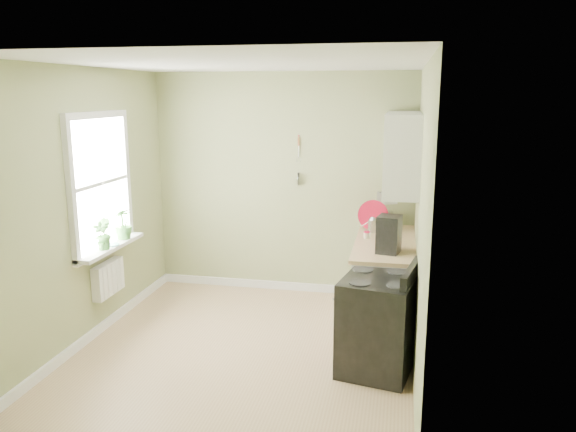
% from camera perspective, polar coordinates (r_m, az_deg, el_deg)
% --- Properties ---
extents(floor, '(3.20, 3.60, 0.02)m').
position_cam_1_polar(floor, '(5.62, -4.47, -13.59)').
color(floor, tan).
rests_on(floor, ground).
extents(ceiling, '(3.20, 3.60, 0.02)m').
position_cam_1_polar(ceiling, '(5.06, -5.01, 15.32)').
color(ceiling, white).
rests_on(ceiling, wall_back).
extents(wall_back, '(3.20, 0.02, 2.70)m').
position_cam_1_polar(wall_back, '(6.90, -0.53, 3.23)').
color(wall_back, '#989F6C').
rests_on(wall_back, floor).
extents(wall_left, '(0.02, 3.60, 2.70)m').
position_cam_1_polar(wall_left, '(5.82, -20.12, 0.76)').
color(wall_left, '#989F6C').
rests_on(wall_left, floor).
extents(wall_right, '(0.02, 3.60, 2.70)m').
position_cam_1_polar(wall_right, '(4.97, 13.39, -0.70)').
color(wall_right, '#989F6C').
rests_on(wall_right, floor).
extents(base_cabinets, '(0.60, 1.60, 0.87)m').
position_cam_1_polar(base_cabinets, '(6.19, 9.82, -6.79)').
color(base_cabinets, silver).
rests_on(base_cabinets, floor).
extents(countertop, '(0.64, 1.60, 0.04)m').
position_cam_1_polar(countertop, '(6.05, 9.89, -2.71)').
color(countertop, tan).
rests_on(countertop, base_cabinets).
extents(upper_cabinets, '(0.35, 1.40, 0.80)m').
position_cam_1_polar(upper_cabinets, '(5.98, 11.56, 6.40)').
color(upper_cabinets, silver).
rests_on(upper_cabinets, wall_right).
extents(window, '(0.06, 1.14, 1.44)m').
position_cam_1_polar(window, '(6.03, -18.56, 3.18)').
color(window, white).
rests_on(window, wall_left).
extents(window_sill, '(0.18, 1.14, 0.04)m').
position_cam_1_polar(window_sill, '(6.13, -17.54, -3.02)').
color(window_sill, white).
rests_on(window_sill, wall_left).
extents(radiator, '(0.12, 0.50, 0.35)m').
position_cam_1_polar(radiator, '(6.20, -17.81, -6.06)').
color(radiator, white).
rests_on(radiator, wall_left).
extents(wall_utensils, '(0.02, 0.14, 0.58)m').
position_cam_1_polar(wall_utensils, '(6.80, 1.07, 4.92)').
color(wall_utensils, tan).
rests_on(wall_utensils, wall_back).
extents(stove, '(0.74, 0.81, 0.99)m').
position_cam_1_polar(stove, '(5.15, 9.14, -10.70)').
color(stove, black).
rests_on(stove, floor).
extents(stand_mixer, '(0.33, 0.40, 0.44)m').
position_cam_1_polar(stand_mixer, '(6.73, 9.88, 0.61)').
color(stand_mixer, '#B2B2B7').
rests_on(stand_mixer, countertop).
extents(kettle, '(0.18, 0.10, 0.18)m').
position_cam_1_polar(kettle, '(6.40, 8.58, -0.84)').
color(kettle, silver).
rests_on(kettle, countertop).
extents(coffee_maker, '(0.25, 0.27, 0.37)m').
position_cam_1_polar(coffee_maker, '(5.58, 10.19, -1.93)').
color(coffee_maker, black).
rests_on(coffee_maker, countertop).
extents(red_tray, '(0.35, 0.12, 0.35)m').
position_cam_1_polar(red_tray, '(6.48, 8.63, 0.09)').
color(red_tray, red).
rests_on(red_tray, countertop).
extents(jar, '(0.07, 0.07, 0.08)m').
position_cam_1_polar(jar, '(6.12, 8.02, -1.90)').
color(jar, beige).
rests_on(jar, countertop).
extents(plant_a, '(0.19, 0.18, 0.30)m').
position_cam_1_polar(plant_a, '(5.91, -18.50, -1.96)').
color(plant_a, '#39702E').
rests_on(plant_a, window_sill).
extents(plant_b, '(0.23, 0.22, 0.32)m').
position_cam_1_polar(plant_b, '(5.96, -18.26, -1.72)').
color(plant_b, '#39702E').
rests_on(plant_b, window_sill).
extents(plant_c, '(0.25, 0.25, 0.33)m').
position_cam_1_polar(plant_c, '(6.31, -16.40, -0.77)').
color(plant_c, '#39702E').
rests_on(plant_c, window_sill).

